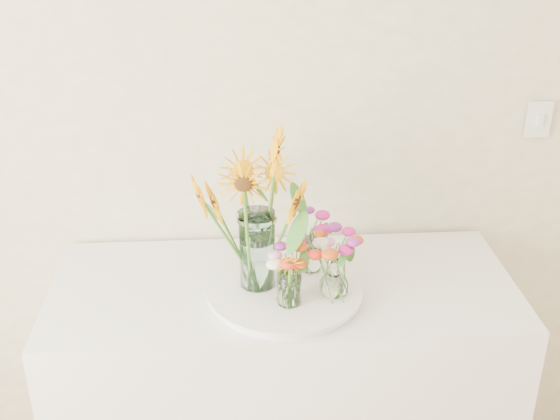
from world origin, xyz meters
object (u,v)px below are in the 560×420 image
at_px(tray, 285,293).
at_px(counter, 283,400).
at_px(mason_jar, 257,250).
at_px(small_vase_b, 334,278).
at_px(small_vase_a, 289,287).
at_px(small_vase_c, 311,255).

bearing_deg(tray, counter, 88.58).
xyz_separation_m(tray, mason_jar, (-0.08, 0.03, 0.13)).
xyz_separation_m(counter, small_vase_b, (0.14, -0.11, 0.54)).
distance_m(counter, small_vase_b, 0.56).
bearing_deg(counter, small_vase_a, -87.98).
bearing_deg(mason_jar, small_vase_a, -51.00).
distance_m(counter, small_vase_a, 0.55).
height_order(tray, small_vase_b, small_vase_b).
xyz_separation_m(small_vase_a, small_vase_b, (0.13, 0.03, 0.00)).
distance_m(counter, tray, 0.47).
distance_m(tray, small_vase_c, 0.15).
height_order(mason_jar, small_vase_c, mason_jar).
height_order(mason_jar, small_vase_b, mason_jar).
bearing_deg(small_vase_b, counter, 139.85).
distance_m(tray, small_vase_b, 0.16).
distance_m(small_vase_b, small_vase_c, 0.16).
bearing_deg(tray, small_vase_a, -84.97).
bearing_deg(small_vase_a, counter, 92.02).
xyz_separation_m(small_vase_a, small_vase_c, (0.08, 0.18, -0.00)).
bearing_deg(small_vase_a, small_vase_b, 15.00).
relative_size(mason_jar, small_vase_b, 1.96).
bearing_deg(small_vase_c, small_vase_a, -113.56).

